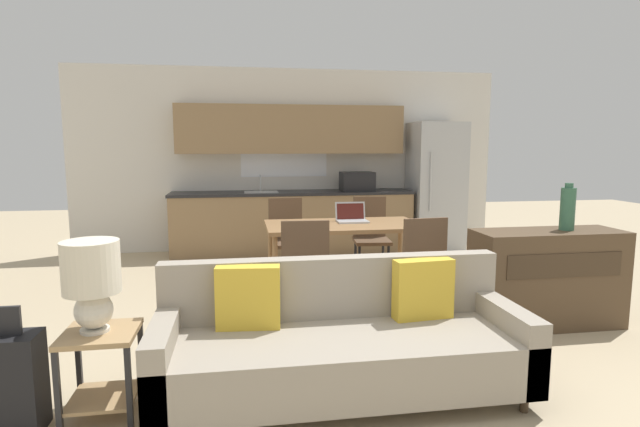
# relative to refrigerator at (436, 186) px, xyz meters

# --- Properties ---
(ground_plane) EXTENTS (20.00, 20.00, 0.00)m
(ground_plane) POSITION_rel_refrigerator_xyz_m (-2.18, -4.24, -0.95)
(ground_plane) COLOR tan
(wall_back) EXTENTS (6.40, 0.07, 2.70)m
(wall_back) POSITION_rel_refrigerator_xyz_m (-2.18, 0.39, 0.40)
(wall_back) COLOR silver
(wall_back) RESTS_ON ground_plane
(kitchen_counter) EXTENTS (3.52, 0.65, 2.15)m
(kitchen_counter) POSITION_rel_refrigerator_xyz_m (-2.16, 0.09, -0.11)
(kitchen_counter) COLOR #8E704C
(kitchen_counter) RESTS_ON ground_plane
(refrigerator) EXTENTS (0.75, 0.71, 1.91)m
(refrigerator) POSITION_rel_refrigerator_xyz_m (0.00, 0.00, 0.00)
(refrigerator) COLOR #B7BABC
(refrigerator) RESTS_ON ground_plane
(dining_table) EXTENTS (1.57, 0.83, 0.77)m
(dining_table) POSITION_rel_refrigerator_xyz_m (-1.91, -2.27, -0.25)
(dining_table) COLOR olive
(dining_table) RESTS_ON ground_plane
(couch) EXTENTS (2.26, 0.80, 0.83)m
(couch) POSITION_rel_refrigerator_xyz_m (-2.34, -4.24, -0.62)
(couch) COLOR #3D2D1E
(couch) RESTS_ON ground_plane
(side_table) EXTENTS (0.41, 0.41, 0.51)m
(side_table) POSITION_rel_refrigerator_xyz_m (-3.76, -4.29, -0.61)
(side_table) COLOR tan
(side_table) RESTS_ON ground_plane
(table_lamp) EXTENTS (0.31, 0.31, 0.53)m
(table_lamp) POSITION_rel_refrigerator_xyz_m (-3.78, -4.29, -0.13)
(table_lamp) COLOR silver
(table_lamp) RESTS_ON side_table
(credenza) EXTENTS (1.28, 0.47, 0.84)m
(credenza) POSITION_rel_refrigerator_xyz_m (-0.32, -3.34, -0.53)
(credenza) COLOR brown
(credenza) RESTS_ON ground_plane
(vase) EXTENTS (0.12, 0.12, 0.41)m
(vase) POSITION_rel_refrigerator_xyz_m (-0.17, -3.34, 0.08)
(vase) COLOR #336047
(vase) RESTS_ON credenza
(dining_chair_near_left) EXTENTS (0.44, 0.44, 0.95)m
(dining_chair_near_left) POSITION_rel_refrigerator_xyz_m (-2.42, -3.06, -0.44)
(dining_chair_near_left) COLOR brown
(dining_chair_near_left) RESTS_ON ground_plane
(dining_chair_far_right) EXTENTS (0.46, 0.46, 0.95)m
(dining_chair_far_right) POSITION_rel_refrigerator_xyz_m (-1.40, -1.45, -0.44)
(dining_chair_far_right) COLOR brown
(dining_chair_far_right) RESTS_ON ground_plane
(dining_chair_near_right) EXTENTS (0.46, 0.46, 0.95)m
(dining_chair_near_right) POSITION_rel_refrigerator_xyz_m (-1.40, -3.08, -0.44)
(dining_chair_near_right) COLOR brown
(dining_chair_near_right) RESTS_ON ground_plane
(dining_chair_far_left) EXTENTS (0.43, 0.43, 0.95)m
(dining_chair_far_left) POSITION_rel_refrigerator_xyz_m (-2.41, -1.45, -0.44)
(dining_chair_far_left) COLOR brown
(dining_chair_far_left) RESTS_ON ground_plane
(laptop) EXTENTS (0.32, 0.26, 0.20)m
(laptop) POSITION_rel_refrigerator_xyz_m (-1.79, -2.13, -0.13)
(laptop) COLOR #B7BABC
(laptop) RESTS_ON dining_table
(suitcase) EXTENTS (0.41, 0.22, 0.72)m
(suitcase) POSITION_rel_refrigerator_xyz_m (-4.25, -4.40, -0.67)
(suitcase) COLOR black
(suitcase) RESTS_ON ground_plane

